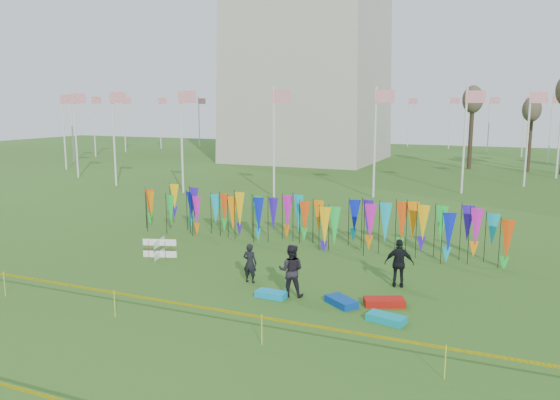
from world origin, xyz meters
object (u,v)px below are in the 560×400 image
at_px(person_left, 250,263).
at_px(person_right, 399,263).
at_px(kite_bag_red, 384,302).
at_px(kite_bag_teal, 386,318).
at_px(box_kite, 160,248).
at_px(person_mid, 291,270).
at_px(kite_bag_turquoise, 271,294).
at_px(kite_bag_blue, 341,302).

relative_size(person_left, person_right, 0.84).
distance_m(person_left, person_right, 5.60).
bearing_deg(person_right, kite_bag_red, 76.01).
xyz_separation_m(kite_bag_red, kite_bag_teal, (0.37, -1.39, -0.01)).
distance_m(box_kite, person_mid, 7.58).
height_order(person_right, kite_bag_red, person_right).
bearing_deg(kite_bag_turquoise, box_kite, 158.09).
bearing_deg(kite_bag_turquoise, person_right, 36.38).
relative_size(kite_bag_blue, kite_bag_teal, 0.98).
bearing_deg(kite_bag_blue, kite_bag_turquoise, -174.60).
bearing_deg(kite_bag_red, kite_bag_blue, -158.33).
distance_m(person_mid, kite_bag_teal, 3.86).
xyz_separation_m(person_mid, kite_bag_red, (3.26, 0.37, -0.81)).
distance_m(person_right, kite_bag_blue, 3.10).
relative_size(person_left, kite_bag_turquoise, 1.40).
bearing_deg(kite_bag_blue, kite_bag_teal, -26.28).
height_order(person_mid, kite_bag_turquoise, person_mid).
bearing_deg(person_left, person_mid, 157.73).
xyz_separation_m(person_left, kite_bag_teal, (5.64, -1.79, -0.65)).
bearing_deg(person_mid, person_right, -155.90).
bearing_deg(kite_bag_red, kite_bag_teal, -74.92).
relative_size(person_left, kite_bag_teal, 1.29).
bearing_deg(person_right, kite_bag_teal, 82.83).
distance_m(person_left, kite_bag_blue, 4.08).
xyz_separation_m(person_right, kite_bag_teal, (0.31, -3.50, -0.80)).
xyz_separation_m(box_kite, kite_bag_red, (10.48, -1.90, -0.31)).
xyz_separation_m(box_kite, kite_bag_teal, (10.85, -3.28, -0.32)).
relative_size(box_kite, person_left, 0.56).
relative_size(person_right, kite_bag_teal, 1.54).
bearing_deg(person_left, kite_bag_blue, 165.34).
bearing_deg(person_mid, kite_bag_turquoise, 22.05).
relative_size(person_right, kite_bag_blue, 1.57).
bearing_deg(kite_bag_red, box_kite, 169.74).
height_order(person_left, kite_bag_turquoise, person_left).
bearing_deg(person_mid, kite_bag_teal, 151.77).
xyz_separation_m(kite_bag_turquoise, kite_bag_teal, (4.22, -0.61, 0.00)).
xyz_separation_m(person_left, kite_bag_red, (5.27, -0.41, -0.64)).
distance_m(person_mid, kite_bag_red, 3.38).
xyz_separation_m(person_mid, person_right, (3.33, 2.48, -0.03)).
bearing_deg(kite_bag_blue, kite_bag_red, 21.67).
relative_size(box_kite, person_right, 0.47).
relative_size(box_kite, person_mid, 0.46).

